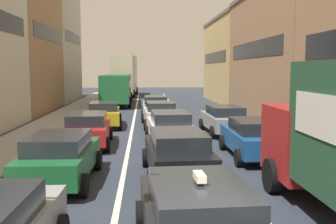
{
  "coord_description": "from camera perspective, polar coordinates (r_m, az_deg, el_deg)",
  "views": [
    {
      "loc": [
        -1.03,
        -4.55,
        3.4
      ],
      "look_at": [
        0.0,
        12.0,
        1.6
      ],
      "focal_mm": 42.08,
      "sensor_mm": 36.0,
      "label": 1
    }
  ],
  "objects": [
    {
      "name": "bus_far_queue_secondary",
      "position": [
        50.37,
        -6.24,
        5.5
      ],
      "size": [
        3.05,
        10.57,
        5.06
      ],
      "rotation": [
        0.0,
        0.0,
        1.54
      ],
      "color": "#BFB793",
      "rests_on": "ground"
    },
    {
      "name": "wagon_right_lane_far",
      "position": [
        20.97,
        8.14,
        -1.0
      ],
      "size": [
        2.19,
        4.37,
        1.49
      ],
      "rotation": [
        0.0,
        0.0,
        1.61
      ],
      "color": "gray",
      "rests_on": "ground"
    },
    {
      "name": "taxi_centre_lane_front",
      "position": [
        7.12,
        4.3,
        -15.24
      ],
      "size": [
        2.23,
        4.38,
        1.66
      ],
      "rotation": [
        0.0,
        0.0,
        1.62
      ],
      "color": "black",
      "rests_on": "ground"
    },
    {
      "name": "building_row_right",
      "position": [
        28.97,
        18.79,
        7.71
      ],
      "size": [
        7.2,
        43.9,
        8.92
      ],
      "rotation": [
        0.0,
        0.0,
        -1.57
      ],
      "color": "tan",
      "rests_on": "ground"
    },
    {
      "name": "sedan_left_lane_third",
      "position": [
        17.77,
        -11.56,
        -2.36
      ],
      "size": [
        2.21,
        4.37,
        1.49
      ],
      "rotation": [
        0.0,
        0.0,
        1.61
      ],
      "color": "#A51E1E",
      "rests_on": "ground"
    },
    {
      "name": "lane_stripe_right",
      "position": [
        24.94,
        2.76,
        -1.64
      ],
      "size": [
        0.16,
        60.0,
        0.01
      ],
      "primitive_type": "cube",
      "color": "silver",
      "rests_on": "ground"
    },
    {
      "name": "sedan_right_lane_behind_truck",
      "position": [
        15.56,
        12.35,
        -3.58
      ],
      "size": [
        2.08,
        4.31,
        1.49
      ],
      "rotation": [
        0.0,
        0.0,
        1.56
      ],
      "color": "#194C8C",
      "rests_on": "ground"
    },
    {
      "name": "coupe_centre_lane_fourth",
      "position": [
        23.44,
        -1.19,
        -0.19
      ],
      "size": [
        2.22,
        4.38,
        1.49
      ],
      "rotation": [
        0.0,
        0.0,
        1.62
      ],
      "color": "beige",
      "rests_on": "ground"
    },
    {
      "name": "wagon_left_lane_second",
      "position": [
        12.3,
        -15.36,
        -6.25
      ],
      "size": [
        2.13,
        4.33,
        1.49
      ],
      "rotation": [
        0.0,
        0.0,
        1.55
      ],
      "color": "#19592D",
      "rests_on": "ground"
    },
    {
      "name": "hatchback_centre_lane_third",
      "position": [
        17.98,
        0.24,
        -2.13
      ],
      "size": [
        2.25,
        4.39,
        1.49
      ],
      "rotation": [
        0.0,
        0.0,
        1.63
      ],
      "color": "silver",
      "rests_on": "ground"
    },
    {
      "name": "sedan_centre_lane_second",
      "position": [
        12.42,
        1.4,
        -5.91
      ],
      "size": [
        2.24,
        4.39,
        1.49
      ],
      "rotation": [
        0.0,
        0.0,
        1.62
      ],
      "color": "black",
      "rests_on": "ground"
    },
    {
      "name": "sedan_left_lane_fourth",
      "position": [
        23.61,
        -9.24,
        -0.22
      ],
      "size": [
        2.28,
        4.4,
        1.49
      ],
      "rotation": [
        0.0,
        0.0,
        1.63
      ],
      "color": "#B29319",
      "rests_on": "ground"
    },
    {
      "name": "sedan_centre_lane_fifth",
      "position": [
        28.45,
        -1.79,
        0.94
      ],
      "size": [
        2.11,
        4.33,
        1.49
      ],
      "rotation": [
        0.0,
        0.0,
        1.56
      ],
      "color": "#759EB7",
      "rests_on": "ground"
    },
    {
      "name": "bus_mid_queue_primary",
      "position": [
        38.16,
        -7.39,
        3.67
      ],
      "size": [
        2.89,
        10.53,
        2.9
      ],
      "rotation": [
        0.0,
        0.0,
        1.58
      ],
      "color": "#1E6033",
      "rests_on": "ground"
    },
    {
      "name": "sidewalk_left",
      "position": [
        25.42,
        -16.42,
        -1.59
      ],
      "size": [
        2.6,
        64.0,
        0.14
      ],
      "primitive_type": "cube",
      "color": "#9A9A9A",
      "rests_on": "ground"
    },
    {
      "name": "lane_stripe_left",
      "position": [
        24.8,
        -5.07,
        -1.7
      ],
      "size": [
        0.16,
        60.0,
        0.01
      ],
      "primitive_type": "cube",
      "color": "silver",
      "rests_on": "ground"
    }
  ]
}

